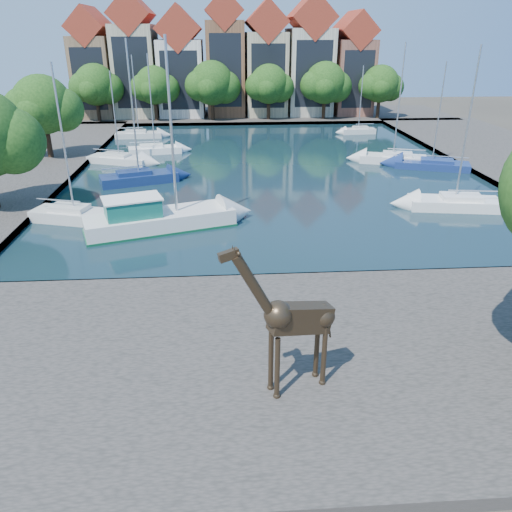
# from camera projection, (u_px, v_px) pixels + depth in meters

# --- Properties ---
(ground) EXTENTS (160.00, 160.00, 0.00)m
(ground) POSITION_uv_depth(u_px,v_px,m) (319.00, 280.00, 26.11)
(ground) COLOR #38332B
(ground) RESTS_ON ground
(water_basin) EXTENTS (38.00, 50.00, 0.08)m
(water_basin) POSITION_uv_depth(u_px,v_px,m) (273.00, 167.00, 47.95)
(water_basin) COLOR black
(water_basin) RESTS_ON ground
(near_quay) EXTENTS (50.00, 14.00, 0.50)m
(near_quay) POSITION_uv_depth(u_px,v_px,m) (351.00, 355.00, 19.64)
(near_quay) COLOR #49433F
(near_quay) RESTS_ON ground
(far_quay) EXTENTS (60.00, 16.00, 0.50)m
(far_quay) POSITION_uv_depth(u_px,v_px,m) (252.00, 115.00, 77.01)
(far_quay) COLOR #49433F
(far_quay) RESTS_ON ground
(left_quay) EXTENTS (14.00, 52.00, 0.50)m
(left_quay) POSITION_uv_depth(u_px,v_px,m) (5.00, 170.00, 46.30)
(left_quay) COLOR #49433F
(left_quay) RESTS_ON ground
(townhouse_west_end) EXTENTS (5.44, 9.18, 14.93)m
(townhouse_west_end) POSITION_uv_depth(u_px,v_px,m) (95.00, 67.00, 72.65)
(townhouse_west_end) COLOR #856648
(townhouse_west_end) RESTS_ON far_quay
(townhouse_west_mid) EXTENTS (5.94, 9.18, 16.79)m
(townhouse_west_mid) POSITION_uv_depth(u_px,v_px,m) (136.00, 60.00, 72.67)
(townhouse_west_mid) COLOR #B9AE8E
(townhouse_west_mid) RESTS_ON far_quay
(townhouse_west_inner) EXTENTS (6.43, 9.18, 15.15)m
(townhouse_west_inner) POSITION_uv_depth(u_px,v_px,m) (181.00, 67.00, 73.44)
(townhouse_west_inner) COLOR white
(townhouse_west_inner) RESTS_ON far_quay
(townhouse_center) EXTENTS (5.44, 9.18, 16.93)m
(townhouse_center) POSITION_uv_depth(u_px,v_px,m) (225.00, 59.00, 73.43)
(townhouse_center) COLOR brown
(townhouse_center) RESTS_ON far_quay
(townhouse_east_inner) EXTENTS (5.94, 9.18, 15.79)m
(townhouse_east_inner) POSITION_uv_depth(u_px,v_px,m) (266.00, 63.00, 74.07)
(townhouse_east_inner) COLOR tan
(townhouse_east_inner) RESTS_ON far_quay
(townhouse_east_mid) EXTENTS (6.43, 9.18, 16.65)m
(townhouse_east_mid) POSITION_uv_depth(u_px,v_px,m) (309.00, 61.00, 74.32)
(townhouse_east_mid) COLOR beige
(townhouse_east_mid) RESTS_ON far_quay
(townhouse_east_end) EXTENTS (5.44, 9.18, 14.43)m
(townhouse_east_end) POSITION_uv_depth(u_px,v_px,m) (351.00, 68.00, 75.14)
(townhouse_east_end) COLOR brown
(townhouse_east_end) RESTS_ON far_quay
(far_tree_far_west) EXTENTS (7.28, 5.60, 7.68)m
(far_tree_far_west) POSITION_uv_depth(u_px,v_px,m) (96.00, 86.00, 68.60)
(far_tree_far_west) COLOR #332114
(far_tree_far_west) RESTS_ON far_quay
(far_tree_west) EXTENTS (6.76, 5.20, 7.36)m
(far_tree_west) POSITION_uv_depth(u_px,v_px,m) (155.00, 87.00, 69.15)
(far_tree_west) COLOR #332114
(far_tree_west) RESTS_ON far_quay
(far_tree_mid_west) EXTENTS (7.80, 6.00, 8.00)m
(far_tree_mid_west) POSITION_uv_depth(u_px,v_px,m) (213.00, 85.00, 69.56)
(far_tree_mid_west) COLOR #332114
(far_tree_mid_west) RESTS_ON far_quay
(far_tree_mid_east) EXTENTS (7.02, 5.40, 7.52)m
(far_tree_mid_east) POSITION_uv_depth(u_px,v_px,m) (270.00, 85.00, 70.13)
(far_tree_mid_east) COLOR #332114
(far_tree_mid_east) RESTS_ON far_quay
(far_tree_east) EXTENTS (7.54, 5.80, 7.84)m
(far_tree_east) POSITION_uv_depth(u_px,v_px,m) (326.00, 84.00, 70.59)
(far_tree_east) COLOR #332114
(far_tree_east) RESTS_ON far_quay
(far_tree_far_east) EXTENTS (6.76, 5.20, 7.36)m
(far_tree_far_east) POSITION_uv_depth(u_px,v_px,m) (381.00, 85.00, 71.16)
(far_tree_far_east) COLOR #332114
(far_tree_far_east) RESTS_ON far_quay
(side_tree_left_far) EXTENTS (7.28, 5.60, 7.88)m
(side_tree_left_far) POSITION_uv_depth(u_px,v_px,m) (44.00, 107.00, 48.03)
(side_tree_left_far) COLOR #332114
(side_tree_left_far) RESTS_ON left_quay
(giraffe_statue) EXTENTS (3.85, 1.72, 5.66)m
(giraffe_statue) POSITION_uv_depth(u_px,v_px,m) (292.00, 319.00, 16.32)
(giraffe_statue) COLOR #35281A
(giraffe_statue) RESTS_ON near_quay
(motorsailer) EXTENTS (9.95, 5.70, 11.72)m
(motorsailer) POSITION_uv_depth(u_px,v_px,m) (155.00, 216.00, 32.32)
(motorsailer) COLOR silver
(motorsailer) RESTS_ON water_basin
(sailboat_left_a) EXTENTS (6.16, 3.61, 10.19)m
(sailboat_left_a) POSITION_uv_depth(u_px,v_px,m) (74.00, 213.00, 33.89)
(sailboat_left_a) COLOR beige
(sailboat_left_a) RESTS_ON water_basin
(sailboat_left_b) EXTENTS (6.80, 4.24, 11.43)m
(sailboat_left_b) POSITION_uv_depth(u_px,v_px,m) (139.00, 176.00, 42.59)
(sailboat_left_b) COLOR navy
(sailboat_left_b) RESTS_ON water_basin
(sailboat_left_c) EXTENTS (6.50, 4.15, 8.61)m
(sailboat_left_c) POSITION_uv_depth(u_px,v_px,m) (119.00, 158.00, 49.23)
(sailboat_left_c) COLOR silver
(sailboat_left_c) RESTS_ON water_basin
(sailboat_left_d) EXTENTS (5.74, 2.88, 9.93)m
(sailboat_left_d) POSITION_uv_depth(u_px,v_px,m) (155.00, 148.00, 53.22)
(sailboat_left_d) COLOR white
(sailboat_left_d) RESTS_ON water_basin
(sailboat_left_e) EXTENTS (5.68, 2.25, 9.50)m
(sailboat_left_e) POSITION_uv_depth(u_px,v_px,m) (139.00, 133.00, 61.22)
(sailboat_left_e) COLOR silver
(sailboat_left_e) RESTS_ON water_basin
(sailboat_right_a) EXTENTS (6.72, 3.26, 11.12)m
(sailboat_right_a) POSITION_uv_depth(u_px,v_px,m) (455.00, 201.00, 36.32)
(sailboat_right_a) COLOR silver
(sailboat_right_a) RESTS_ON water_basin
(sailboat_right_b) EXTENTS (7.16, 4.48, 9.51)m
(sailboat_right_b) POSITION_uv_depth(u_px,v_px,m) (432.00, 163.00, 47.27)
(sailboat_right_b) COLOR navy
(sailboat_right_b) RESTS_ON water_basin
(sailboat_right_c) EXTENTS (6.75, 4.03, 11.05)m
(sailboat_right_c) POSITION_uv_depth(u_px,v_px,m) (393.00, 157.00, 49.21)
(sailboat_right_c) COLOR silver
(sailboat_right_c) RESTS_ON water_basin
(sailboat_right_d) EXTENTS (4.36, 1.84, 8.19)m
(sailboat_right_d) POSITION_uv_depth(u_px,v_px,m) (358.00, 130.00, 63.66)
(sailboat_right_d) COLOR silver
(sailboat_right_d) RESTS_ON water_basin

